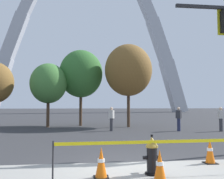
% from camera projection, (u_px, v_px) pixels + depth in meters
% --- Properties ---
extents(ground_plane, '(240.00, 240.00, 0.00)m').
position_uv_depth(ground_plane, '(127.00, 164.00, 7.18)').
color(ground_plane, '#333335').
extents(fire_hydrant, '(0.46, 0.48, 0.99)m').
position_uv_depth(fire_hydrant, '(152.00, 156.00, 6.15)').
color(fire_hydrant, black).
rests_on(fire_hydrant, ground).
extents(caution_tape_barrier, '(5.82, 0.26, 0.90)m').
position_uv_depth(caution_tape_barrier, '(172.00, 149.00, 6.15)').
color(caution_tape_barrier, '#232326').
rests_on(caution_tape_barrier, ground).
extents(traffic_cone_by_hydrant, '(0.36, 0.36, 0.73)m').
position_uv_depth(traffic_cone_by_hydrant, '(210.00, 151.00, 7.31)').
color(traffic_cone_by_hydrant, black).
rests_on(traffic_cone_by_hydrant, ground).
extents(traffic_cone_mid_sidewalk, '(0.36, 0.36, 0.73)m').
position_uv_depth(traffic_cone_mid_sidewalk, '(101.00, 163.00, 5.85)').
color(traffic_cone_mid_sidewalk, black).
rests_on(traffic_cone_mid_sidewalk, ground).
extents(traffic_cone_curb_edge, '(0.36, 0.36, 0.73)m').
position_uv_depth(traffic_cone_curb_edge, '(160.00, 166.00, 5.54)').
color(traffic_cone_curb_edge, black).
rests_on(traffic_cone_curb_edge, ground).
extents(monument_arch, '(48.66, 3.05, 45.64)m').
position_uv_depth(monument_arch, '(89.00, 31.00, 60.50)').
color(monument_arch, '#B2B5BC').
rests_on(monument_arch, ground).
extents(tree_left_mid, '(2.86, 2.86, 5.01)m').
position_uv_depth(tree_left_mid, '(48.00, 83.00, 19.44)').
color(tree_left_mid, '#473323').
rests_on(tree_left_mid, ground).
extents(tree_center_left, '(3.64, 3.64, 6.37)m').
position_uv_depth(tree_center_left, '(81.00, 74.00, 20.86)').
color(tree_center_left, '#473323').
rests_on(tree_center_left, ground).
extents(tree_center_right, '(3.76, 3.76, 6.57)m').
position_uv_depth(tree_center_right, '(128.00, 70.00, 19.69)').
color(tree_center_right, '#473323').
rests_on(tree_center_right, ground).
extents(pedestrian_standing_center, '(0.38, 0.38, 1.59)m').
position_uv_depth(pedestrian_standing_center, '(111.00, 119.00, 16.49)').
color(pedestrian_standing_center, '#38383D').
rests_on(pedestrian_standing_center, ground).
extents(pedestrian_walking_right, '(0.37, 0.25, 1.59)m').
position_uv_depth(pedestrian_walking_right, '(221.00, 119.00, 16.28)').
color(pedestrian_walking_right, '#38383D').
rests_on(pedestrian_walking_right, ground).
extents(pedestrian_near_trees, '(0.37, 0.39, 1.59)m').
position_uv_depth(pedestrian_near_trees, '(179.00, 119.00, 16.42)').
color(pedestrian_near_trees, '#232847').
rests_on(pedestrian_near_trees, ground).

